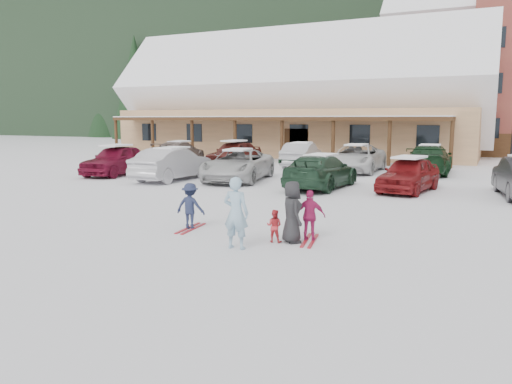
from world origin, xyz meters
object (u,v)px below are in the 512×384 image
at_px(child_magenta, 310,216).
at_px(parked_car_9, 302,155).
at_px(parked_car_2, 238,165).
at_px(parked_car_10, 356,158).
at_px(bystander_dark, 292,212).
at_px(parked_car_3, 321,171).
at_px(parked_car_7, 179,152).
at_px(parked_car_11, 429,159).
at_px(day_lodge, 295,106).
at_px(parked_car_1, 172,164).
at_px(child_navy, 190,206).
at_px(toddler_red, 274,226).
at_px(adult_skier, 236,213).
at_px(parked_car_8, 234,153).
at_px(parked_car_0, 117,160).
at_px(parked_car_4, 409,174).

xyz_separation_m(child_magenta, parked_car_9, (-6.62, 17.28, 0.12)).
height_order(parked_car_2, parked_car_10, parked_car_10).
height_order(child_magenta, bystander_dark, bystander_dark).
xyz_separation_m(parked_car_3, parked_car_7, (-12.63, 8.11, -0.01)).
xyz_separation_m(parked_car_7, parked_car_11, (16.09, -0.31, 0.07)).
relative_size(parked_car_2, parked_car_9, 1.19).
xyz_separation_m(day_lodge, parked_car_7, (-4.28, -10.50, -3.24)).
xyz_separation_m(parked_car_1, parked_car_2, (2.90, 1.18, -0.03)).
height_order(bystander_dark, parked_car_1, parked_car_1).
relative_size(child_magenta, parked_car_10, 0.23).
relative_size(child_navy, parked_car_2, 0.23).
xyz_separation_m(toddler_red, bystander_dark, (0.38, 0.15, 0.34)).
bearing_deg(adult_skier, day_lodge, -73.82).
height_order(day_lodge, parked_car_9, day_lodge).
bearing_deg(toddler_red, adult_skier, 53.48).
xyz_separation_m(day_lodge, parked_car_1, (1.10, -19.02, -3.17)).
distance_m(bystander_dark, parked_car_1, 13.04).
distance_m(adult_skier, parked_car_9, 19.41).
xyz_separation_m(toddler_red, child_navy, (-2.58, 0.36, 0.22)).
relative_size(toddler_red, parked_car_7, 0.16).
bearing_deg(parked_car_3, bystander_dark, 106.96).
bearing_deg(parked_car_3, toddler_red, 104.52).
bearing_deg(parked_car_7, parked_car_3, 140.24).
bearing_deg(parked_car_3, parked_car_11, -111.02).
relative_size(parked_car_8, parked_car_11, 0.87).
xyz_separation_m(parked_car_9, parked_car_11, (7.41, -0.53, 0.03)).
distance_m(parked_car_1, parked_car_10, 10.18).
bearing_deg(parked_car_9, parked_car_0, 42.27).
height_order(day_lodge, parked_car_11, day_lodge).
bearing_deg(bystander_dark, parked_car_9, -22.62).
bearing_deg(parked_car_4, parked_car_9, 142.89).
bearing_deg(day_lodge, parked_car_3, -65.84).
xyz_separation_m(child_navy, child_magenta, (3.31, 0.09, 0.00)).
bearing_deg(parked_car_7, toddler_red, 122.70).
relative_size(day_lodge, bystander_dark, 19.88).
height_order(adult_skier, child_magenta, adult_skier).
height_order(parked_car_2, parked_car_11, parked_car_11).
distance_m(toddler_red, parked_car_10, 16.60).
distance_m(parked_car_0, parked_car_8, 7.64).
distance_m(child_navy, parked_car_0, 13.98).
bearing_deg(parked_car_1, parked_car_7, -56.95).
distance_m(day_lodge, parked_car_8, 11.94).
height_order(child_magenta, parked_car_1, parked_car_1).
distance_m(adult_skier, toddler_red, 1.15).
relative_size(bystander_dark, parked_car_7, 0.30).
bearing_deg(parked_car_2, parked_car_7, 128.59).
bearing_deg(child_navy, parked_car_10, -97.81).
bearing_deg(bystander_dark, parked_car_8, -10.23).
height_order(day_lodge, parked_car_0, day_lodge).
height_order(parked_car_4, parked_car_10, parked_car_10).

